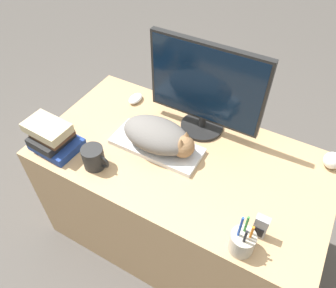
{
  "coord_description": "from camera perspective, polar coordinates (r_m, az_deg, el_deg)",
  "views": [
    {
      "loc": [
        0.44,
        -0.54,
        1.83
      ],
      "look_at": [
        -0.06,
        0.35,
        0.76
      ],
      "focal_mm": 35.0,
      "sensor_mm": 36.0,
      "label": 1
    }
  ],
  "objects": [
    {
      "name": "computer_mouse",
      "position": [
        1.8,
        -5.68,
        7.89
      ],
      "size": [
        0.06,
        0.1,
        0.03
      ],
      "color": "silver",
      "rests_on": "desk"
    },
    {
      "name": "book_stack",
      "position": [
        1.59,
        -19.51,
        1.17
      ],
      "size": [
        0.23,
        0.19,
        0.15
      ],
      "color": "navy",
      "rests_on": "desk"
    },
    {
      "name": "ground_plane",
      "position": [
        1.96,
        -3.65,
        -23.13
      ],
      "size": [
        12.0,
        12.0,
        0.0
      ],
      "primitive_type": "plane",
      "color": "#4C4742"
    },
    {
      "name": "baseball",
      "position": [
        1.61,
        26.68,
        -2.56
      ],
      "size": [
        0.08,
        0.08,
        0.08
      ],
      "color": "silver",
      "rests_on": "desk"
    },
    {
      "name": "coffee_mug",
      "position": [
        1.47,
        -12.77,
        -2.34
      ],
      "size": [
        0.13,
        0.1,
        0.1
      ],
      "color": "black",
      "rests_on": "desk"
    },
    {
      "name": "monitor",
      "position": [
        1.49,
        6.46,
        9.73
      ],
      "size": [
        0.55,
        0.21,
        0.46
      ],
      "color": "black",
      "rests_on": "desk"
    },
    {
      "name": "cat",
      "position": [
        1.47,
        -1.49,
        1.4
      ],
      "size": [
        0.35,
        0.2,
        0.13
      ],
      "color": "#66605B",
      "rests_on": "keyboard"
    },
    {
      "name": "keyboard",
      "position": [
        1.53,
        -2.0,
        -0.36
      ],
      "size": [
        0.43,
        0.18,
        0.02
      ],
      "color": "silver",
      "rests_on": "desk"
    },
    {
      "name": "desk",
      "position": [
        1.79,
        2.01,
        -9.61
      ],
      "size": [
        1.35,
        0.72,
        0.7
      ],
      "color": "tan",
      "rests_on": "ground_plane"
    },
    {
      "name": "phone",
      "position": [
        1.27,
        15.8,
        -13.7
      ],
      "size": [
        0.05,
        0.03,
        0.11
      ],
      "color": "#99999E",
      "rests_on": "desk"
    },
    {
      "name": "pen_cup",
      "position": [
        1.24,
        12.76,
        -16.25
      ],
      "size": [
        0.09,
        0.09,
        0.2
      ],
      "color": "#B2A893",
      "rests_on": "desk"
    }
  ]
}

